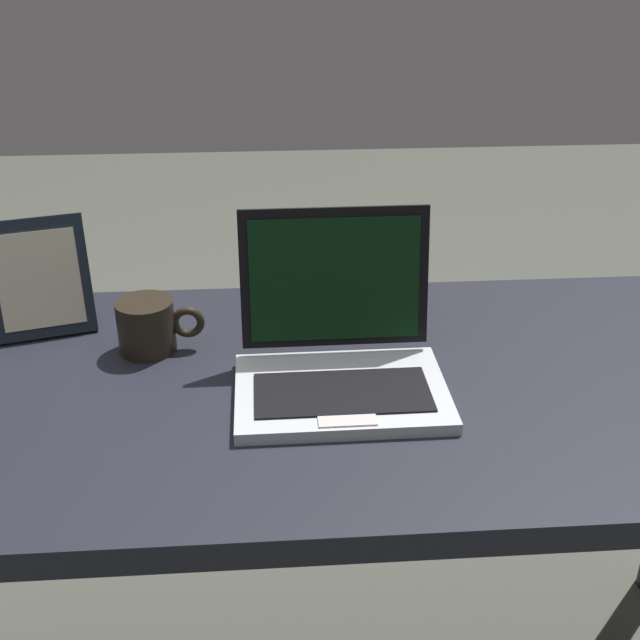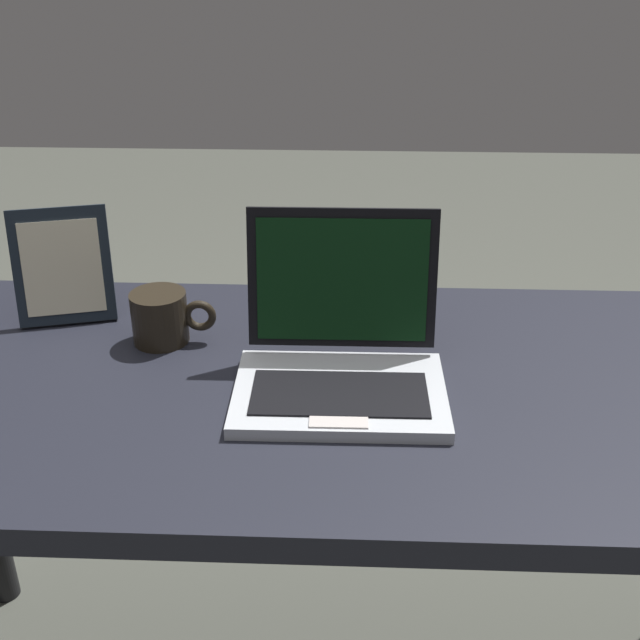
% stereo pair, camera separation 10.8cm
% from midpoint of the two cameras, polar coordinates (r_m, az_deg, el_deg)
% --- Properties ---
extents(desk, '(1.59, 0.66, 0.74)m').
position_cam_midpoint_polar(desk, '(1.21, -1.32, -7.82)').
color(desk, black).
rests_on(desk, ground).
extents(laptop_front, '(0.30, 0.24, 0.24)m').
position_cam_midpoint_polar(laptop_front, '(1.13, -1.32, -2.69)').
color(laptop_front, '#B1B5BB').
rests_on(laptop_front, desk).
extents(photo_frame, '(0.16, 0.09, 0.19)m').
position_cam_midpoint_polar(photo_frame, '(1.34, -21.71, 2.70)').
color(photo_frame, black).
rests_on(photo_frame, desk).
extents(coffee_mug, '(0.13, 0.09, 0.08)m').
position_cam_midpoint_polar(coffee_mug, '(1.26, -14.64, -0.47)').
color(coffee_mug, black).
rests_on(coffee_mug, desk).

